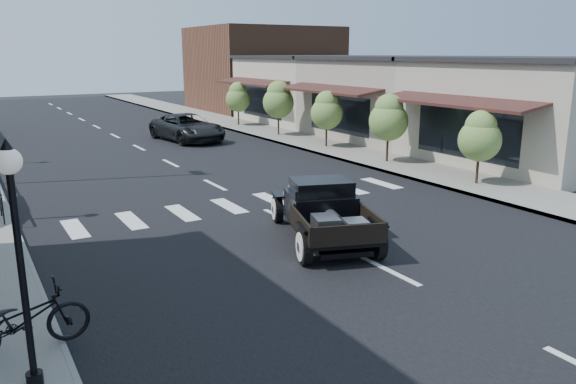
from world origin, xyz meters
TOP-DOWN VIEW (x-y plane):
  - ground at (0.00, 0.00)m, footprint 120.00×120.00m
  - road at (0.00, 15.00)m, footprint 14.00×80.00m
  - road_markings at (0.00, 10.00)m, footprint 12.00×60.00m
  - sidewalk_right at (8.50, 15.00)m, footprint 3.00×80.00m
  - storefront_near at (15.00, 4.00)m, footprint 10.00×9.00m
  - storefront_mid at (15.00, 13.00)m, footprint 10.00×9.00m
  - storefront_far at (15.00, 22.00)m, footprint 10.00×9.00m
  - far_building_right at (15.50, 32.00)m, footprint 11.00×10.00m
  - lamp_post_a at (-7.60, -4.00)m, footprint 0.36×0.36m
  - small_tree_a at (8.30, 1.80)m, footprint 1.56×1.56m
  - small_tree_b at (8.30, 6.89)m, footprint 1.73×1.73m
  - small_tree_c at (8.30, 11.69)m, footprint 1.65×1.65m
  - small_tree_d at (8.30, 16.70)m, footprint 1.83×1.83m
  - small_tree_e at (8.30, 22.15)m, footprint 1.65×1.65m
  - hotrod_pickup at (-0.06, -0.35)m, footprint 3.62×5.22m
  - second_car at (3.10, 18.02)m, footprint 3.17×5.72m
  - motorcycle at (-7.60, -2.89)m, footprint 2.11×0.84m

SIDE VIEW (x-z plane):
  - ground at x=0.00m, z-range 0.00..0.00m
  - road_markings at x=0.00m, z-range -0.03..0.03m
  - road at x=0.00m, z-range 0.00..0.02m
  - sidewalk_right at x=8.50m, z-range 0.00..0.15m
  - motorcycle at x=-7.60m, z-range 0.15..1.24m
  - second_car at x=3.10m, z-range 0.00..1.51m
  - hotrod_pickup at x=-0.06m, z-range 0.00..1.65m
  - small_tree_a at x=8.30m, z-range 0.15..2.75m
  - small_tree_e at x=8.30m, z-range 0.15..2.90m
  - small_tree_c at x=8.30m, z-range 0.15..2.90m
  - small_tree_b at x=8.30m, z-range 0.15..3.03m
  - small_tree_d at x=8.30m, z-range 0.15..3.19m
  - lamp_post_a at x=-7.60m, z-range 0.15..3.78m
  - storefront_near at x=15.00m, z-range 0.00..4.50m
  - storefront_mid at x=15.00m, z-range 0.00..4.50m
  - storefront_far at x=15.00m, z-range 0.00..4.50m
  - far_building_right at x=15.50m, z-range 0.00..7.00m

